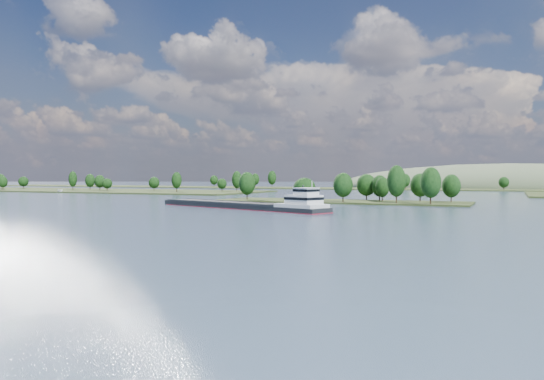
% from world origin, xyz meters
% --- Properties ---
extents(ground, '(1800.00, 1800.00, 0.00)m').
position_xyz_m(ground, '(0.00, 120.00, 0.00)').
color(ground, '#334458').
rests_on(ground, ground).
extents(tree_island, '(100.00, 30.00, 15.07)m').
position_xyz_m(tree_island, '(7.09, 178.83, 4.09)').
color(tree_island, '#243015').
rests_on(tree_island, ground).
extents(left_bank, '(300.00, 80.00, 14.78)m').
position_xyz_m(left_bank, '(-228.97, 260.09, 0.85)').
color(left_bank, '#243015').
rests_on(left_bank, ground).
extents(back_shoreline, '(900.00, 60.00, 15.79)m').
position_xyz_m(back_shoreline, '(8.05, 399.81, 0.66)').
color(back_shoreline, '#243015').
rests_on(back_shoreline, ground).
extents(hill_west, '(320.00, 160.00, 44.00)m').
position_xyz_m(hill_west, '(60.00, 500.00, 0.00)').
color(hill_west, '#46553A').
rests_on(hill_west, ground).
extents(cargo_barge, '(70.68, 33.94, 9.80)m').
position_xyz_m(cargo_barge, '(-13.80, 126.63, 1.23)').
color(cargo_barge, black).
rests_on(cargo_barge, ground).
extents(motorboat, '(6.43, 4.35, 2.33)m').
position_xyz_m(motorboat, '(-194.03, 222.38, 1.16)').
color(motorboat, white).
rests_on(motorboat, ground).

